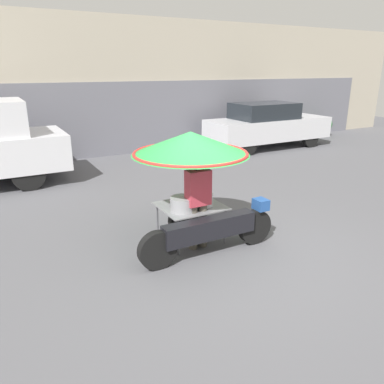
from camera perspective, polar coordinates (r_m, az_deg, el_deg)
ground_plane at (r=6.01m, az=6.83°, el=-9.66°), size 36.00×36.00×0.00m
shopfront_building at (r=13.60m, az=-15.86°, el=15.08°), size 28.00×2.06×4.42m
vendor_motorcycle_cart at (r=5.95m, az=0.13°, el=5.03°), size 2.35×1.89×1.87m
vendor_person at (r=5.92m, az=0.92°, el=-1.06°), size 0.38×0.22×1.51m
parked_car at (r=14.17m, az=11.38°, el=9.98°), size 4.67×1.69×1.64m
potted_plant at (r=17.36m, az=19.58°, el=9.55°), size 0.62×0.62×0.82m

